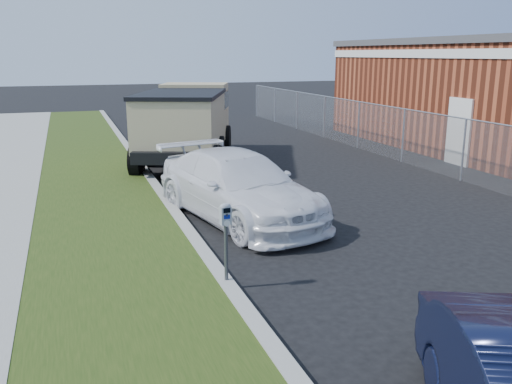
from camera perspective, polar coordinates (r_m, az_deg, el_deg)
name	(u,v)px	position (r m, az deg, el deg)	size (l,w,h in m)	color
ground	(343,249)	(10.44, 9.16, -5.98)	(120.00, 120.00, 0.00)	black
streetside	(32,245)	(11.17, -22.53, -5.19)	(6.12, 50.00, 0.15)	gray
chainlink_fence	(404,125)	(19.07, 15.30, 6.81)	(0.06, 30.06, 30.00)	slate
parking_meter	(226,225)	(8.31, -3.21, -3.53)	(0.19, 0.14, 1.28)	#3F4247
white_wagon	(238,186)	(12.08, -1.92, 0.66)	(2.07, 5.08, 1.48)	white
dump_truck	(187,120)	(18.71, -7.25, 7.57)	(4.53, 6.86, 2.53)	black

